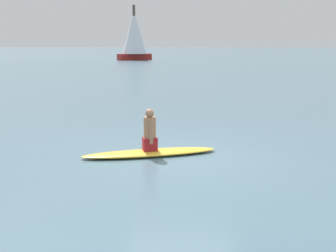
% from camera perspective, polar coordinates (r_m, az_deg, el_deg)
% --- Properties ---
extents(ground_plane, '(400.00, 400.00, 0.00)m').
position_cam_1_polar(ground_plane, '(9.73, 1.61, -4.07)').
color(ground_plane, slate).
extents(surfboard, '(1.51, 3.15, 0.12)m').
position_cam_1_polar(surfboard, '(9.83, -2.41, -3.57)').
color(surfboard, gold).
rests_on(surfboard, ground).
extents(person_paddler, '(0.42, 0.38, 0.96)m').
position_cam_1_polar(person_paddler, '(9.72, -2.43, -0.76)').
color(person_paddler, '#A51E23').
rests_on(person_paddler, surfboard).
extents(sailboat_far_right, '(4.80, 4.87, 7.68)m').
position_cam_1_polar(sailboat_far_right, '(62.78, -4.51, 12.02)').
color(sailboat_far_right, maroon).
rests_on(sailboat_far_right, ground).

